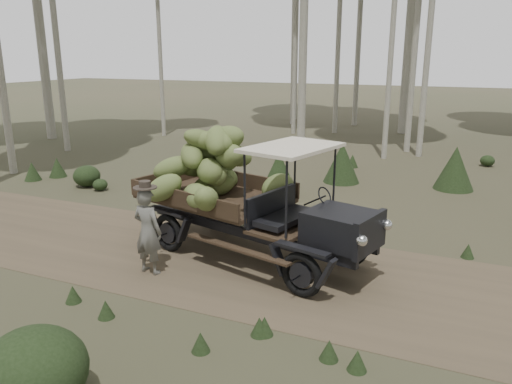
% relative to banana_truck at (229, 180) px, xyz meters
% --- Properties ---
extents(ground, '(120.00, 120.00, 0.00)m').
position_rel_banana_truck_xyz_m(ground, '(2.94, -0.57, -1.54)').
color(ground, '#473D2B').
rests_on(ground, ground).
extents(dirt_track, '(70.00, 4.00, 0.01)m').
position_rel_banana_truck_xyz_m(dirt_track, '(2.94, -0.57, -1.54)').
color(dirt_track, brown).
rests_on(dirt_track, ground).
extents(banana_truck, '(5.50, 3.06, 2.73)m').
position_rel_banana_truck_xyz_m(banana_truck, '(0.00, 0.00, 0.00)').
color(banana_truck, black).
rests_on(banana_truck, ground).
extents(farmer, '(0.64, 0.48, 1.80)m').
position_rel_banana_truck_xyz_m(farmer, '(-0.93, -1.58, -0.69)').
color(farmer, '#5F5E57').
rests_on(farmer, ground).
extents(undergrowth, '(23.35, 24.02, 1.38)m').
position_rel_banana_truck_xyz_m(undergrowth, '(2.87, -1.52, -0.96)').
color(undergrowth, '#233319').
rests_on(undergrowth, ground).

